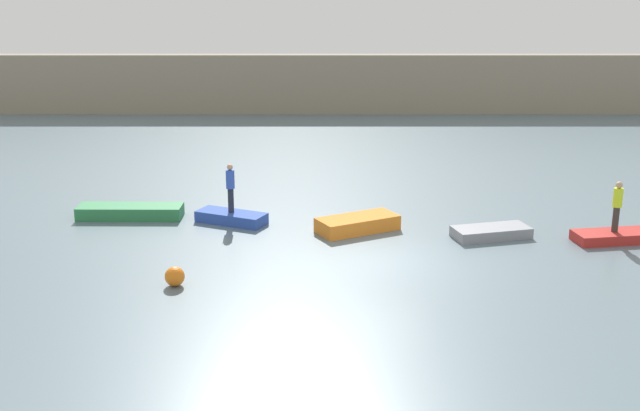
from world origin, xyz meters
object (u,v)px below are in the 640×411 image
person_blue_shirt (233,186)px  rowboat_green (133,211)px  mooring_buoy (177,276)px  rowboat_grey (494,232)px  person_hiviz_shirt (620,204)px  rowboat_orange (360,224)px  rowboat_blue (234,217)px  rowboat_red (617,237)px

person_blue_shirt → rowboat_green: bearing=170.6°
mooring_buoy → rowboat_green: bearing=112.7°
rowboat_green → rowboat_grey: 13.54m
person_hiviz_shirt → rowboat_grey: bearing=173.3°
rowboat_green → rowboat_orange: rowboat_orange is taller
rowboat_blue → rowboat_grey: (9.39, -1.72, -0.02)m
rowboat_orange → person_hiviz_shirt: (8.88, -1.22, 1.10)m
rowboat_blue → mooring_buoy: (-1.00, -6.37, 0.09)m
rowboat_grey → mooring_buoy: mooring_buoy is taller
person_blue_shirt → rowboat_blue: bearing=0.0°
rowboat_blue → rowboat_red: size_ratio=0.94×
rowboat_orange → person_hiviz_shirt: person_hiviz_shirt is taller
rowboat_orange → rowboat_grey: size_ratio=1.08×
rowboat_blue → rowboat_green: bearing=-164.9°
rowboat_grey → mooring_buoy: 11.38m
rowboat_red → person_blue_shirt: (-13.56, 2.21, 1.26)m
rowboat_green → rowboat_grey: rowboat_green is taller
rowboat_blue → rowboat_red: bearing=15.3°
rowboat_red → person_hiviz_shirt: 1.18m
person_hiviz_shirt → mooring_buoy: size_ratio=3.01×
rowboat_blue → rowboat_grey: bearing=14.2°
person_blue_shirt → mooring_buoy: (-1.00, -6.37, -1.14)m
rowboat_green → rowboat_grey: bearing=-9.6°
rowboat_blue → rowboat_orange: size_ratio=0.90×
rowboat_blue → rowboat_orange: 4.79m
mooring_buoy → rowboat_red: bearing=15.9°
rowboat_red → mooring_buoy: size_ratio=4.69×
rowboat_orange → rowboat_red: bearing=-35.8°
rowboat_red → mooring_buoy: mooring_buoy is taller
rowboat_green → person_blue_shirt: (3.94, -0.65, 1.20)m
person_hiviz_shirt → person_blue_shirt: 13.74m
rowboat_grey → rowboat_red: rowboat_grey is taller
rowboat_blue → rowboat_red: 13.74m
rowboat_green → rowboat_blue: rowboat_green is taller
mooring_buoy → rowboat_grey: bearing=24.1°
rowboat_green → rowboat_orange: size_ratio=1.35×
rowboat_orange → person_blue_shirt: size_ratio=1.59×
person_hiviz_shirt → mooring_buoy: 15.18m
mooring_buoy → person_hiviz_shirt: bearing=15.9°
rowboat_red → person_hiviz_shirt: person_hiviz_shirt is taller
rowboat_red → person_blue_shirt: person_blue_shirt is taller
person_hiviz_shirt → mooring_buoy: bearing=-164.1°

